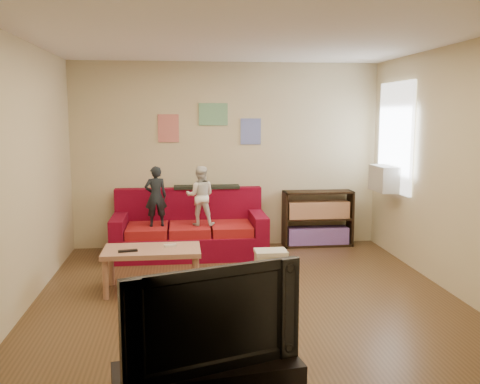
{
  "coord_description": "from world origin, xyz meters",
  "views": [
    {
      "loc": [
        -0.7,
        -5.34,
        1.95
      ],
      "look_at": [
        0.0,
        0.8,
        1.05
      ],
      "focal_mm": 40.0,
      "sensor_mm": 36.0,
      "label": 1
    }
  ],
  "objects": [
    {
      "name": "room_shell",
      "position": [
        0.0,
        0.0,
        1.35
      ],
      "size": [
        4.52,
        5.02,
        2.72
      ],
      "color": "brown",
      "rests_on": "ground"
    },
    {
      "name": "sofa",
      "position": [
        -0.57,
        2.04,
        0.31
      ],
      "size": [
        2.11,
        0.97,
        0.93
      ],
      "color": "maroon",
      "rests_on": "ground"
    },
    {
      "name": "child_a",
      "position": [
        -1.02,
        1.87,
        0.85
      ],
      "size": [
        0.32,
        0.24,
        0.82
      ],
      "primitive_type": "imported",
      "rotation": [
        0.0,
        0.0,
        3.28
      ],
      "color": "black",
      "rests_on": "sofa"
    },
    {
      "name": "child_b",
      "position": [
        -0.42,
        1.87,
        0.85
      ],
      "size": [
        0.43,
        0.35,
        0.82
      ],
      "primitive_type": "imported",
      "rotation": [
        0.0,
        0.0,
        3.04
      ],
      "color": "white",
      "rests_on": "sofa"
    },
    {
      "name": "coffee_table",
      "position": [
        -1.02,
        0.49,
        0.41
      ],
      "size": [
        1.07,
        0.59,
        0.48
      ],
      "color": "tan",
      "rests_on": "ground"
    },
    {
      "name": "remote",
      "position": [
        -1.27,
        0.37,
        0.49
      ],
      "size": [
        0.21,
        0.09,
        0.02
      ],
      "primitive_type": "cube",
      "rotation": [
        0.0,
        0.0,
        0.18
      ],
      "color": "black",
      "rests_on": "coffee_table"
    },
    {
      "name": "game_controller",
      "position": [
        -0.82,
        0.54,
        0.49
      ],
      "size": [
        0.14,
        0.07,
        0.03
      ],
      "primitive_type": "cube",
      "rotation": [
        0.0,
        0.0,
        0.22
      ],
      "color": "silver",
      "rests_on": "coffee_table"
    },
    {
      "name": "bookshelf",
      "position": [
        1.34,
        2.3,
        0.37
      ],
      "size": [
        1.03,
        0.31,
        0.83
      ],
      "color": "black",
      "rests_on": "ground"
    },
    {
      "name": "window",
      "position": [
        2.22,
        1.65,
        1.64
      ],
      "size": [
        0.04,
        1.08,
        1.48
      ],
      "primitive_type": "cube",
      "color": "white",
      "rests_on": "room_shell"
    },
    {
      "name": "ac_unit",
      "position": [
        2.1,
        1.65,
        1.08
      ],
      "size": [
        0.28,
        0.55,
        0.35
      ],
      "primitive_type": "cube",
      "color": "#B7B2A3",
      "rests_on": "window"
    },
    {
      "name": "artwork_left",
      "position": [
        -0.85,
        2.48,
        1.75
      ],
      "size": [
        0.3,
        0.01,
        0.4
      ],
      "primitive_type": "cube",
      "color": "#D87266",
      "rests_on": "room_shell"
    },
    {
      "name": "artwork_center",
      "position": [
        -0.2,
        2.48,
        1.95
      ],
      "size": [
        0.42,
        0.01,
        0.32
      ],
      "primitive_type": "cube",
      "color": "#72B27F",
      "rests_on": "room_shell"
    },
    {
      "name": "artwork_right",
      "position": [
        0.35,
        2.48,
        1.7
      ],
      "size": [
        0.3,
        0.01,
        0.38
      ],
      "primitive_type": "cube",
      "color": "#727FCC",
      "rests_on": "room_shell"
    },
    {
      "name": "file_box",
      "position": [
        0.42,
        1.05,
        0.14
      ],
      "size": [
        0.4,
        0.3,
        0.27
      ],
      "color": "beige",
      "rests_on": "ground"
    },
    {
      "name": "television",
      "position": [
        -0.54,
        -2.25,
        0.75
      ],
      "size": [
        1.1,
        0.5,
        0.64
      ],
      "primitive_type": "imported",
      "rotation": [
        0.0,
        0.0,
        0.33
      ],
      "color": "black",
      "rests_on": "tv_stand"
    },
    {
      "name": "tissue",
      "position": [
        0.29,
        1.02,
        0.05
      ],
      "size": [
        0.12,
        0.12,
        0.1
      ],
      "primitive_type": "sphere",
      "rotation": [
        0.0,
        0.0,
        0.22
      ],
      "color": "white",
      "rests_on": "ground"
    }
  ]
}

